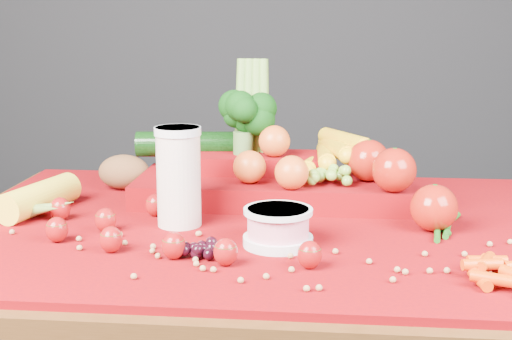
# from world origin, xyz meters

# --- Properties ---
(table) EXTENTS (1.10, 0.80, 0.75)m
(table) POSITION_xyz_m (0.00, 0.00, 0.66)
(table) COLOR #381F0C
(table) RESTS_ON ground
(red_cloth) EXTENTS (1.05, 0.75, 0.01)m
(red_cloth) POSITION_xyz_m (0.00, 0.00, 0.76)
(red_cloth) COLOR #7A0404
(red_cloth) RESTS_ON table
(milk_glass) EXTENTS (0.08, 0.08, 0.17)m
(milk_glass) POSITION_xyz_m (-0.13, -0.03, 0.85)
(milk_glass) COLOR beige
(milk_glass) RESTS_ON red_cloth
(yogurt_bowl) EXTENTS (0.11, 0.11, 0.06)m
(yogurt_bowl) POSITION_xyz_m (0.05, -0.12, 0.79)
(yogurt_bowl) COLOR silver
(yogurt_bowl) RESTS_ON red_cloth
(strawberry_scatter) EXTENTS (0.48, 0.28, 0.04)m
(strawberry_scatter) POSITION_xyz_m (-0.16, -0.13, 0.79)
(strawberry_scatter) COLOR maroon
(strawberry_scatter) RESTS_ON red_cloth
(dark_grape_cluster) EXTENTS (0.06, 0.05, 0.03)m
(dark_grape_cluster) POSITION_xyz_m (-0.07, -0.19, 0.78)
(dark_grape_cluster) COLOR black
(dark_grape_cluster) RESTS_ON red_cloth
(soybean_scatter) EXTENTS (0.84, 0.24, 0.01)m
(soybean_scatter) POSITION_xyz_m (0.00, -0.20, 0.77)
(soybean_scatter) COLOR #A67647
(soybean_scatter) RESTS_ON red_cloth
(corn_ear) EXTENTS (0.22, 0.25, 0.06)m
(corn_ear) POSITION_xyz_m (-0.38, -0.01, 0.78)
(corn_ear) COLOR yellow
(corn_ear) RESTS_ON red_cloth
(potato) EXTENTS (0.11, 0.08, 0.07)m
(potato) POSITION_xyz_m (-0.29, 0.21, 0.80)
(potato) COLOR brown
(potato) RESTS_ON red_cloth
(green_bean_pile) EXTENTS (0.14, 0.12, 0.01)m
(green_bean_pile) POSITION_xyz_m (0.32, -0.01, 0.77)
(green_bean_pile) COLOR #175B14
(green_bean_pile) RESTS_ON red_cloth
(produce_mound) EXTENTS (0.61, 0.36, 0.27)m
(produce_mound) POSITION_xyz_m (0.04, 0.16, 0.82)
(produce_mound) COLOR #7A0404
(produce_mound) RESTS_ON red_cloth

